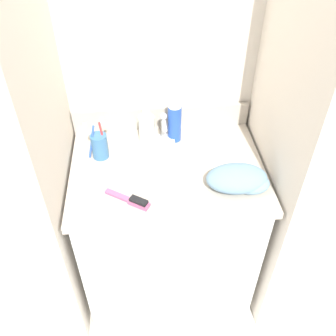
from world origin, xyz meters
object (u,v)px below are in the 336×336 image
object	(u,v)px
soap_dispenser	(147,129)
hairbrush	(133,201)
toothbrush_cup	(99,145)
shaving_cream_can	(175,121)
hand_towel	(240,179)

from	to	relation	value
soap_dispenser	hairbrush	world-z (taller)	soap_dispenser
toothbrush_cup	shaving_cream_can	size ratio (longest dim) A/B	0.96
hairbrush	hand_towel	distance (m)	0.40
soap_dispenser	hairbrush	xyz separation A→B (m)	(-0.07, -0.36, -0.06)
hairbrush	hand_towel	world-z (taller)	hand_towel
toothbrush_cup	shaving_cream_can	xyz separation A→B (m)	(0.31, 0.09, 0.04)
hairbrush	hand_towel	size ratio (longest dim) A/B	0.71
hand_towel	toothbrush_cup	bearing A→B (deg)	156.40
toothbrush_cup	shaving_cream_can	bearing A→B (deg)	15.88
toothbrush_cup	hairbrush	size ratio (longest dim) A/B	1.07
soap_dispenser	shaving_cream_can	xyz separation A→B (m)	(0.12, 0.01, 0.03)
shaving_cream_can	soap_dispenser	bearing A→B (deg)	-176.96
soap_dispenser	hand_towel	distance (m)	0.46
hand_towel	hairbrush	bearing A→B (deg)	-173.73
toothbrush_cup	soap_dispenser	world-z (taller)	toothbrush_cup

